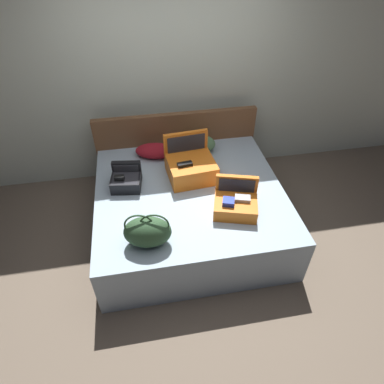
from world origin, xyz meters
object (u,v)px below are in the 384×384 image
(bed, at_px, (190,210))
(pillow_near_headboard, at_px, (199,144))
(hard_case_large, at_px, (191,166))
(hard_case_medium, at_px, (236,203))
(hard_case_small, at_px, (126,180))
(pillow_center_head, at_px, (156,151))
(duffel_bag, at_px, (148,232))

(bed, relative_size, pillow_near_headboard, 4.85)
(hard_case_large, distance_m, hard_case_medium, 0.72)
(hard_case_small, relative_size, pillow_near_headboard, 0.84)
(hard_case_small, distance_m, pillow_near_headboard, 1.05)
(hard_case_large, bearing_deg, bed, -107.53)
(hard_case_medium, relative_size, pillow_near_headboard, 1.22)
(pillow_center_head, bearing_deg, duffel_bag, -98.06)
(hard_case_large, height_order, duffel_bag, hard_case_large)
(bed, xyz_separation_m, hard_case_small, (-0.66, 0.19, 0.38))
(hard_case_large, distance_m, pillow_center_head, 0.58)
(pillow_center_head, bearing_deg, hard_case_small, -125.27)
(bed, relative_size, pillow_center_head, 4.13)
(hard_case_medium, bearing_deg, hard_case_large, 134.71)
(pillow_near_headboard, distance_m, pillow_center_head, 0.53)
(duffel_bag, bearing_deg, pillow_center_head, 81.94)
(hard_case_large, distance_m, pillow_near_headboard, 0.51)
(hard_case_medium, xyz_separation_m, hard_case_small, (-1.06, 0.57, -0.01))
(hard_case_small, bearing_deg, hard_case_large, 13.24)
(hard_case_large, distance_m, duffel_bag, 1.06)
(hard_case_large, xyz_separation_m, duffel_bag, (-0.54, -0.91, 0.02))
(duffel_bag, height_order, pillow_near_headboard, duffel_bag)
(bed, distance_m, pillow_center_head, 0.85)
(pillow_near_headboard, bearing_deg, bed, -108.08)
(hard_case_medium, distance_m, duffel_bag, 0.93)
(bed, bearing_deg, hard_case_medium, -43.28)
(hard_case_medium, height_order, pillow_center_head, hard_case_medium)
(duffel_bag, bearing_deg, hard_case_large, 59.04)
(bed, bearing_deg, pillow_center_head, 112.77)
(bed, height_order, hard_case_small, hard_case_small)
(hard_case_large, bearing_deg, hard_case_medium, -66.78)
(duffel_bag, relative_size, pillow_center_head, 0.95)
(duffel_bag, xyz_separation_m, pillow_center_head, (0.19, 1.36, -0.07))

